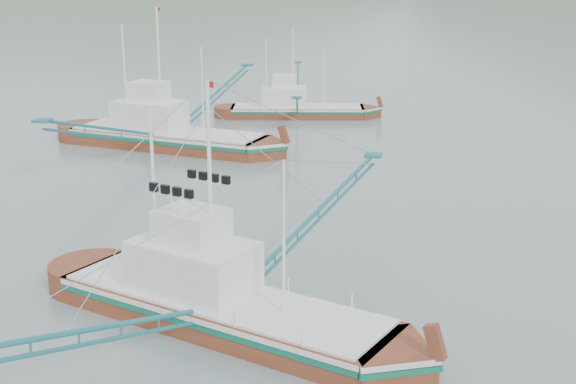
# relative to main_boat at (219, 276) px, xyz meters

# --- Properties ---
(ground) EXTENTS (1200.00, 1200.00, 0.00)m
(ground) POSITION_rel_main_boat_xyz_m (0.89, 1.35, -1.97)
(ground) COLOR slate
(ground) RESTS_ON ground
(main_boat) EXTENTS (14.05, 23.88, 9.98)m
(main_boat) POSITION_rel_main_boat_xyz_m (0.00, 0.00, 0.00)
(main_boat) COLOR #642A15
(main_boat) RESTS_ON ground
(bg_boat_left) EXTENTS (15.28, 26.65, 10.87)m
(bg_boat_left) POSITION_rel_main_boat_xyz_m (-13.00, 27.35, -0.17)
(bg_boat_left) COLOR #642A15
(bg_boat_left) RESTS_ON ground
(bg_boat_far) EXTENTS (11.90, 20.58, 8.44)m
(bg_boat_far) POSITION_rel_main_boat_xyz_m (-6.31, 40.94, -0.48)
(bg_boat_far) COLOR #642A15
(bg_boat_far) RESTS_ON ground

